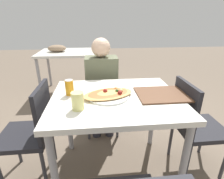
# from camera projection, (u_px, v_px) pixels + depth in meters

# --- Properties ---
(ground_plane) EXTENTS (14.00, 14.00, 0.00)m
(ground_plane) POSITION_uv_depth(u_px,v_px,m) (115.00, 170.00, 1.67)
(ground_plane) COLOR #6B5B4C
(dining_table) EXTENTS (1.01, 0.81, 0.78)m
(dining_table) POSITION_uv_depth(u_px,v_px,m) (116.00, 107.00, 1.41)
(dining_table) COLOR silver
(dining_table) RESTS_ON ground_plane
(chair_far_seated) EXTENTS (0.40, 0.40, 0.87)m
(chair_far_seated) POSITION_uv_depth(u_px,v_px,m) (102.00, 92.00, 2.15)
(chair_far_seated) COLOR black
(chair_far_seated) RESTS_ON ground_plane
(chair_side_left) EXTENTS (0.40, 0.40, 0.87)m
(chair_side_left) POSITION_uv_depth(u_px,v_px,m) (32.00, 129.00, 1.44)
(chair_side_left) COLOR black
(chair_side_left) RESTS_ON ground_plane
(chair_side_right) EXTENTS (0.40, 0.40, 0.87)m
(chair_side_right) POSITION_uv_depth(u_px,v_px,m) (194.00, 123.00, 1.53)
(chair_side_right) COLOR black
(chair_side_right) RESTS_ON ground_plane
(person_seated) EXTENTS (0.35, 0.25, 1.16)m
(person_seated) POSITION_uv_depth(u_px,v_px,m) (102.00, 81.00, 1.97)
(person_seated) COLOR #2D2D38
(person_seated) RESTS_ON ground_plane
(pizza_main) EXTENTS (0.44, 0.33, 0.06)m
(pizza_main) POSITION_uv_depth(u_px,v_px,m) (108.00, 94.00, 1.37)
(pizza_main) COLOR white
(pizza_main) RESTS_ON dining_table
(soda_can) EXTENTS (0.07, 0.07, 0.12)m
(soda_can) POSITION_uv_depth(u_px,v_px,m) (69.00, 87.00, 1.38)
(soda_can) COLOR orange
(soda_can) RESTS_ON dining_table
(drink_glass) EXTENTS (0.08, 0.08, 0.12)m
(drink_glass) POSITION_uv_depth(u_px,v_px,m) (78.00, 101.00, 1.16)
(drink_glass) COLOR #E0DB7F
(drink_glass) RESTS_ON dining_table
(serving_tray) EXTENTS (0.39, 0.32, 0.01)m
(serving_tray) POSITION_uv_depth(u_px,v_px,m) (161.00, 94.00, 1.40)
(serving_tray) COLOR brown
(serving_tray) RESTS_ON dining_table
(background_table) EXTENTS (1.10, 0.80, 0.90)m
(background_table) POSITION_uv_depth(u_px,v_px,m) (68.00, 55.00, 3.19)
(background_table) COLOR silver
(background_table) RESTS_ON ground_plane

